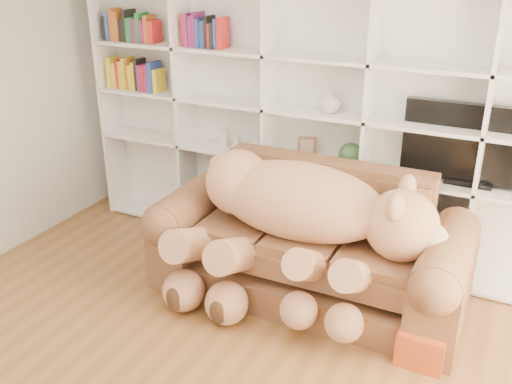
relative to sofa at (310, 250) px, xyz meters
The scene contains 13 objects.
wall_back 1.32m from the sofa, 104.63° to the left, with size 5.00×0.02×2.70m, color silver.
bookshelf 1.26m from the sofa, 122.67° to the left, with size 4.43×0.35×2.40m.
sofa is the anchor object (origin of this frame).
teddy_bear 0.40m from the sofa, 105.22° to the right, with size 1.97×1.04×1.14m.
throw_pillow 0.79m from the sofa, 166.17° to the left, with size 0.45×0.15×0.45m, color #560E15.
gift_box 1.12m from the sofa, 24.52° to the right, with size 0.31×0.29×0.25m, color #BC4719.
tv 1.49m from the sofa, 34.88° to the left, with size 1.08×0.18×0.64m.
picture_frame 0.95m from the sofa, 114.83° to the left, with size 0.16×0.03×0.20m, color brown.
green_vase 0.89m from the sofa, 83.01° to the left, with size 0.21×0.21×0.21m, color #316136.
figurine_tall 1.43m from the sofa, 149.46° to the left, with size 0.08×0.08×0.16m, color silver.
figurine_short 1.32m from the sofa, 146.23° to the left, with size 0.07×0.07×0.11m, color silver.
snow_globe 1.17m from the sofa, 139.60° to the left, with size 0.11×0.11×0.11m, color silver.
shelf_vase 1.24m from the sofa, 100.92° to the left, with size 0.20×0.20×0.21m, color beige.
Camera 1 is at (1.58, -2.09, 2.57)m, focal length 40.00 mm.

